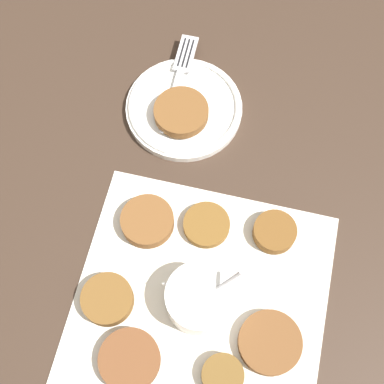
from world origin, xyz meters
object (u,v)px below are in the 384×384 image
sauce_bowl (199,299)px  fork (181,72)px  serving_plate (184,107)px  fritter_on_plate (181,112)px

sauce_bowl → fork: 0.38m
sauce_bowl → fork: bearing=-66.9°
sauce_bowl → serving_plate: size_ratio=0.53×
fritter_on_plate → fork: 0.08m
serving_plate → fork: size_ratio=0.98×
fork → fritter_on_plate: bearing=109.9°
sauce_bowl → fritter_on_plate: bearing=-66.0°
serving_plate → fork: fork is taller
sauce_bowl → fritter_on_plate: size_ratio=1.16×
sauce_bowl → fork: (0.15, -0.34, -0.01)m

